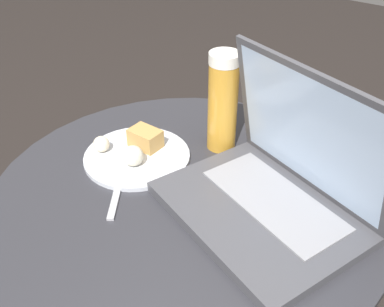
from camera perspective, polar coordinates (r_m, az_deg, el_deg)
table at (r=0.89m, az=-0.59°, el=-11.10°), size 0.71×0.71×0.48m
laptop at (r=0.75m, az=10.43°, el=-4.01°), size 0.38×0.33×0.25m
beer_glass at (r=0.87m, az=3.93°, el=6.51°), size 0.06×0.06×0.20m
snack_plate at (r=0.89m, az=-7.12°, el=0.12°), size 0.21×0.21×0.05m
fork at (r=0.84m, az=-9.06°, el=-3.11°), size 0.12×0.17×0.01m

